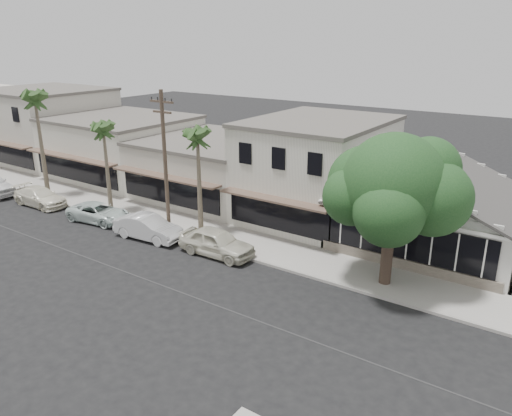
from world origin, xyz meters
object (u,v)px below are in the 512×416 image
Objects in this scene: car_3 at (40,197)px; car_0 at (217,242)px; car_2 at (99,213)px; utility_pole at (165,161)px; car_1 at (148,227)px; shade_tree at (394,187)px.

car_0 is at bearing -89.77° from car_3.
utility_pole is at bearing -88.44° from car_2.
car_1 is (-5.00, -0.49, -0.04)m from car_0.
car_2 is at bearing -170.57° from utility_pole.
shade_tree is (13.62, 1.41, 0.31)m from utility_pole.
car_0 is (4.41, -0.72, -4.01)m from utility_pole.
car_0 is 0.99× the size of car_3.
car_1 is 5.01m from car_2.
car_2 is (-10.00, -0.21, -0.16)m from car_0.
shade_tree is at bearing -85.58° from car_3.
utility_pole reaches higher than car_0.
car_0 reaches higher than car_3.
utility_pole is at bearing -85.73° from car_3.
car_1 is at bearing -101.04° from car_2.
car_0 is 10.00m from car_2.
car_2 is at bearing -89.11° from car_3.
utility_pole is 2.00× the size of car_2.
car_2 is at bearing 89.79° from car_0.
car_3 is (-11.91, -1.18, -4.12)m from utility_pole.
shade_tree is at bearing -78.36° from car_0.
car_2 is 6.32m from car_3.
car_3 is at bearing -174.34° from utility_pole.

